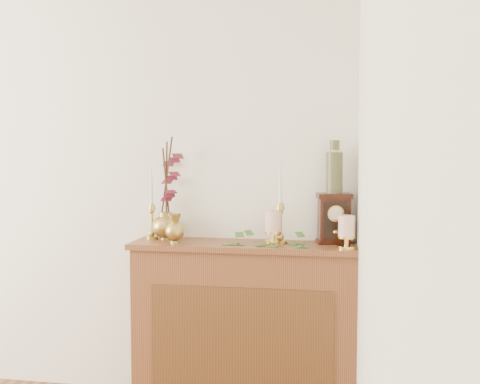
% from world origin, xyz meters
% --- Properties ---
extents(console_shelf, '(1.24, 0.34, 0.93)m').
position_xyz_m(console_shelf, '(1.40, 2.10, 0.44)').
color(console_shelf, brown).
rests_on(console_shelf, ground).
extents(candlestick_left, '(0.07, 0.07, 0.41)m').
position_xyz_m(candlestick_left, '(0.86, 2.14, 1.06)').
color(candlestick_left, tan).
rests_on(candlestick_left, console_shelf).
extents(candlestick_center, '(0.08, 0.08, 0.45)m').
position_xyz_m(candlestick_center, '(1.59, 2.11, 1.08)').
color(candlestick_center, tan).
rests_on(candlestick_center, console_shelf).
extents(bud_vase, '(0.10, 0.10, 0.16)m').
position_xyz_m(bud_vase, '(1.04, 2.00, 1.01)').
color(bud_vase, tan).
rests_on(bud_vase, console_shelf).
extents(ginger_jar, '(0.24, 0.25, 0.58)m').
position_xyz_m(ginger_jar, '(0.95, 2.19, 1.19)').
color(ginger_jar, tan).
rests_on(ginger_jar, console_shelf).
extents(pillar_candle_left, '(0.10, 0.10, 0.19)m').
position_xyz_m(pillar_candle_left, '(1.56, 2.09, 1.03)').
color(pillar_candle_left, gold).
rests_on(pillar_candle_left, console_shelf).
extents(pillar_candle_right, '(0.09, 0.09, 0.18)m').
position_xyz_m(pillar_candle_right, '(1.94, 2.00, 1.03)').
color(pillar_candle_right, gold).
rests_on(pillar_candle_right, console_shelf).
extents(ivy_garland, '(0.46, 0.18, 0.08)m').
position_xyz_m(ivy_garland, '(1.55, 2.03, 0.94)').
color(ivy_garland, '#396626').
rests_on(ivy_garland, console_shelf).
extents(mantel_clock, '(0.20, 0.16, 0.27)m').
position_xyz_m(mantel_clock, '(1.88, 2.17, 1.06)').
color(mantel_clock, black).
rests_on(mantel_clock, console_shelf).
extents(ceramic_vase, '(0.09, 0.09, 0.28)m').
position_xyz_m(ceramic_vase, '(1.88, 2.17, 1.33)').
color(ceramic_vase, '#172F22').
rests_on(ceramic_vase, mantel_clock).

